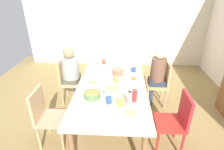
# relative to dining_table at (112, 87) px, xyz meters

# --- Properties ---
(ground_plane) EXTENTS (6.19, 6.19, 0.00)m
(ground_plane) POSITION_rel_dining_table_xyz_m (0.00, 0.00, -0.68)
(ground_plane) COLOR olive
(wall_left) EXTENTS (0.12, 5.26, 2.60)m
(wall_left) POSITION_rel_dining_table_xyz_m (-2.64, 0.00, 0.62)
(wall_left) COLOR beige
(wall_left) RESTS_ON ground_plane
(dining_table) EXTENTS (2.20, 1.08, 0.75)m
(dining_table) POSITION_rel_dining_table_xyz_m (0.00, 0.00, 0.00)
(dining_table) COLOR #C3AB97
(dining_table) RESTS_ON ground_plane
(chair_0) EXTENTS (0.40, 0.40, 0.90)m
(chair_0) POSITION_rel_dining_table_xyz_m (-0.55, -0.92, -0.17)
(chair_0) COLOR tan
(chair_0) RESTS_ON ground_plane
(person_0) EXTENTS (0.33, 0.33, 1.17)m
(person_0) POSITION_rel_dining_table_xyz_m (-0.55, -0.83, 0.03)
(person_0) COLOR #354545
(person_0) RESTS_ON ground_plane
(chair_1) EXTENTS (0.40, 0.40, 0.90)m
(chair_1) POSITION_rel_dining_table_xyz_m (-0.55, 0.92, -0.17)
(chair_1) COLOR tan
(chair_1) RESTS_ON ground_plane
(person_1) EXTENTS (0.30, 0.30, 1.16)m
(person_1) POSITION_rel_dining_table_xyz_m (-0.55, 0.83, 0.01)
(person_1) COLOR #2B3A53
(person_1) RESTS_ON ground_plane
(chair_2) EXTENTS (0.40, 0.40, 0.90)m
(chair_2) POSITION_rel_dining_table_xyz_m (0.55, -0.92, -0.17)
(chair_2) COLOR tan
(chair_2) RESTS_ON ground_plane
(chair_3) EXTENTS (0.40, 0.40, 0.90)m
(chair_3) POSITION_rel_dining_table_xyz_m (0.55, 0.92, -0.17)
(chair_3) COLOR #B02820
(chair_3) RESTS_ON ground_plane
(plate_0) EXTENTS (0.25, 0.25, 0.04)m
(plate_0) POSITION_rel_dining_table_xyz_m (0.78, 0.28, 0.08)
(plate_0) COLOR beige
(plate_0) RESTS_ON dining_table
(plate_1) EXTENTS (0.23, 0.23, 0.04)m
(plate_1) POSITION_rel_dining_table_xyz_m (0.03, -0.32, 0.08)
(plate_1) COLOR silver
(plate_1) RESTS_ON dining_table
(plate_2) EXTENTS (0.21, 0.21, 0.04)m
(plate_2) POSITION_rel_dining_table_xyz_m (-0.14, 0.36, 0.08)
(plate_2) COLOR white
(plate_2) RESTS_ON dining_table
(bowl_0) EXTENTS (0.19, 0.19, 0.11)m
(bowl_0) POSITION_rel_dining_table_xyz_m (-0.33, 0.09, 0.12)
(bowl_0) COLOR #A15E49
(bowl_0) RESTS_ON dining_table
(bowl_1) EXTENTS (0.26, 0.26, 0.11)m
(bowl_1) POSITION_rel_dining_table_xyz_m (0.33, 0.03, 0.12)
(bowl_1) COLOR beige
(bowl_1) RESTS_ON dining_table
(bowl_2) EXTENTS (0.24, 0.24, 0.09)m
(bowl_2) POSITION_rel_dining_table_xyz_m (0.42, -0.26, 0.11)
(bowl_2) COLOR #517B47
(bowl_2) RESTS_ON dining_table
(cup_0) EXTENTS (0.12, 0.08, 0.09)m
(cup_0) POSITION_rel_dining_table_xyz_m (-0.04, 0.06, 0.11)
(cup_0) COLOR #EDBF4A
(cup_0) RESTS_ON dining_table
(cup_1) EXTENTS (0.12, 0.08, 0.07)m
(cup_1) POSITION_rel_dining_table_xyz_m (-0.38, -0.07, 0.10)
(cup_1) COLOR white
(cup_1) RESTS_ON dining_table
(cup_2) EXTENTS (0.12, 0.09, 0.08)m
(cup_2) POSITION_rel_dining_table_xyz_m (-0.47, 0.38, 0.11)
(cup_2) COLOR #2D50A0
(cup_2) RESTS_ON dining_table
(cup_3) EXTENTS (0.11, 0.07, 0.09)m
(cup_3) POSITION_rel_dining_table_xyz_m (-0.80, -0.21, 0.11)
(cup_3) COLOR #CD4636
(cup_3) RESTS_ON dining_table
(cup_4) EXTENTS (0.12, 0.09, 0.10)m
(cup_4) POSITION_rel_dining_table_xyz_m (0.60, 0.15, 0.12)
(cup_4) COLOR #E6D04D
(cup_4) RESTS_ON dining_table
(cup_5) EXTENTS (0.11, 0.07, 0.10)m
(cup_5) POSITION_rel_dining_table_xyz_m (0.55, -0.01, 0.12)
(cup_5) COLOR #2E5596
(cup_5) RESTS_ON dining_table
(bottle_0) EXTENTS (0.06, 0.06, 0.22)m
(bottle_0) POSITION_rel_dining_table_xyz_m (0.49, 0.33, 0.17)
(bottle_0) COLOR red
(bottle_0) RESTS_ON dining_table
(bottle_1) EXTENTS (0.05, 0.05, 0.24)m
(bottle_1) POSITION_rel_dining_table_xyz_m (0.63, 0.26, 0.18)
(bottle_1) COLOR silver
(bottle_1) RESTS_ON dining_table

